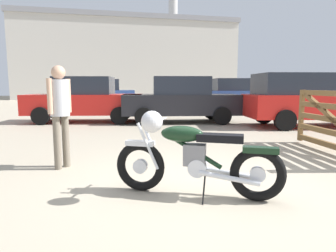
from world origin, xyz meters
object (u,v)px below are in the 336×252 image
blue_hatchback_right (181,100)px  red_hatchback_near (102,92)px  bystander (60,106)px  silver_sedan_mid (85,99)px  vintage_motorcycle (192,157)px  pale_sedan_back (236,93)px  dark_sedan_left (316,98)px

blue_hatchback_right → red_hatchback_near: size_ratio=1.06×
bystander → silver_sedan_mid: size_ratio=0.38×
vintage_motorcycle → bystander: size_ratio=1.18×
blue_hatchback_right → pale_sedan_back: (4.59, 6.41, 0.08)m
vintage_motorcycle → dark_sedan_left: dark_sedan_left is taller
vintage_motorcycle → bystander: 2.44m
pale_sedan_back → red_hatchback_near: same height
bystander → dark_sedan_left: 8.27m
silver_sedan_mid → pale_sedan_back: size_ratio=1.10×
vintage_motorcycle → pale_sedan_back: size_ratio=0.50×
dark_sedan_left → pale_sedan_back: 8.22m
vintage_motorcycle → dark_sedan_left: size_ratio=0.41×
blue_hatchback_right → red_hatchback_near: red_hatchback_near is taller
vintage_motorcycle → silver_sedan_mid: bearing=-51.9°
red_hatchback_near → bystander: bearing=-95.4°
dark_sedan_left → red_hatchback_near: (-7.70, 11.16, -0.02)m
bystander → pale_sedan_back: size_ratio=0.42×
red_hatchback_near → vintage_motorcycle: bearing=-89.4°
bystander → dark_sedan_left: bearing=64.8°
vintage_motorcycle → blue_hatchback_right: size_ratio=0.46×
dark_sedan_left → pale_sedan_back: size_ratio=1.22×
silver_sedan_mid → blue_hatchback_right: (3.49, -0.64, 0.00)m
vintage_motorcycle → bystander: (-1.83, 1.53, 0.53)m
silver_sedan_mid → pale_sedan_back: 9.93m
bystander → pale_sedan_back: pale_sedan_back is taller
dark_sedan_left → pale_sedan_back: (0.42, 8.21, -0.02)m
bystander → silver_sedan_mid: (-0.44, 6.47, -0.18)m
vintage_motorcycle → silver_sedan_mid: 8.32m
pale_sedan_back → blue_hatchback_right: bearing=-123.4°
dark_sedan_left → silver_sedan_mid: (-7.66, 2.44, -0.10)m
bystander → dark_sedan_left: dark_sedan_left is taller
bystander → red_hatchback_near: 15.20m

